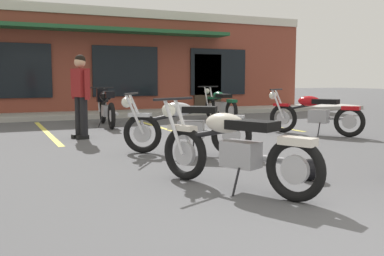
{
  "coord_description": "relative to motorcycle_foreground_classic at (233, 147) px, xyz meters",
  "views": [
    {
      "loc": [
        -2.43,
        -1.82,
        1.2
      ],
      "look_at": [
        -0.03,
        3.46,
        0.55
      ],
      "focal_mm": 41.2,
      "sensor_mm": 36.0,
      "label": 1
    }
  ],
  "objects": [
    {
      "name": "motorcycle_green_cafe_racer",
      "position": [
        0.41,
        2.26,
        0.0
      ],
      "size": [
        1.82,
        1.44,
        0.98
      ],
      "color": "black",
      "rests_on": "ground_plane"
    },
    {
      "name": "painted_stall_lines",
      "position": [
        0.08,
        6.26,
        -0.46
      ],
      "size": [
        8.13,
        4.8,
        0.01
      ],
      "color": "#DBCC4C",
      "rests_on": "ground_plane"
    },
    {
      "name": "motorcycle_blue_standard",
      "position": [
        3.63,
        7.09,
        0.0
      ],
      "size": [
        0.66,
        2.11,
        0.98
      ],
      "color": "black",
      "rests_on": "ground_plane"
    },
    {
      "name": "motorcycle_foreground_classic",
      "position": [
        0.0,
        0.0,
        0.0
      ],
      "size": [
        1.16,
        1.97,
        0.98
      ],
      "color": "black",
      "rests_on": "ground_plane"
    },
    {
      "name": "brick_storefront_building",
      "position": [
        0.08,
        13.38,
        1.33
      ],
      "size": [
        17.88,
        6.38,
        3.57
      ],
      "color": "brown",
      "rests_on": "ground_plane"
    },
    {
      "name": "ground_plane",
      "position": [
        0.08,
        1.63,
        -0.46
      ],
      "size": [
        80.0,
        80.0,
        0.0
      ],
      "primitive_type": "plane",
      "color": "#515154"
    },
    {
      "name": "person_in_shorts_foreground",
      "position": [
        -0.73,
        4.83,
        0.49
      ],
      "size": [
        0.37,
        0.6,
        1.68
      ],
      "color": "black",
      "rests_on": "ground_plane"
    },
    {
      "name": "motorcycle_silver_naked",
      "position": [
        0.3,
        7.02,
        0.07
      ],
      "size": [
        0.67,
        2.11,
        0.98
      ],
      "color": "black",
      "rests_on": "ground_plane"
    },
    {
      "name": "sidewalk_kerb",
      "position": [
        0.08,
        9.86,
        -0.39
      ],
      "size": [
        22.0,
        1.8,
        0.14
      ],
      "primitive_type": "cube",
      "color": "#A8A59E",
      "rests_on": "ground_plane"
    },
    {
      "name": "helmet_on_pavement",
      "position": [
        1.04,
        -0.01,
        -0.33
      ],
      "size": [
        0.26,
        0.26,
        0.26
      ],
      "color": "black",
      "rests_on": "ground_plane"
    },
    {
      "name": "motorcycle_black_cruiser",
      "position": [
        3.94,
        3.4,
        0.0
      ],
      "size": [
        1.35,
        1.86,
        0.98
      ],
      "color": "black",
      "rests_on": "ground_plane"
    }
  ]
}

